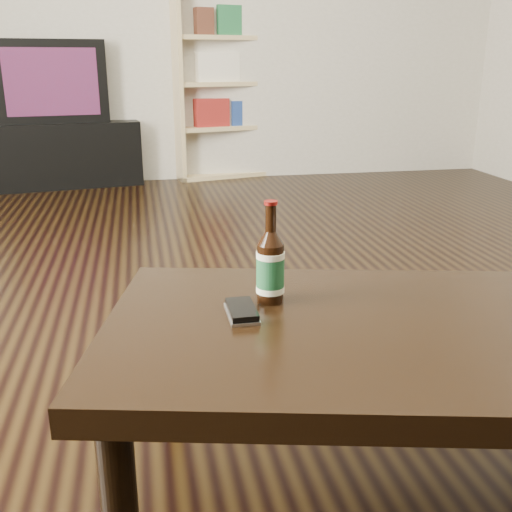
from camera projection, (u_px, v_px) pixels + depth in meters
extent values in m
cube|color=black|center=(241.00, 364.00, 1.83)|extent=(5.00, 6.00, 0.01)
cube|color=black|center=(58.00, 152.00, 4.40)|extent=(1.21, 0.74, 0.46)
cube|color=black|center=(51.00, 81.00, 4.24)|extent=(0.80, 0.57, 0.55)
cube|color=#A0060F|center=(52.00, 82.00, 4.03)|extent=(0.60, 0.10, 0.44)
cube|color=tan|center=(174.00, 84.00, 4.42)|extent=(0.11, 0.35, 1.41)
cube|color=tan|center=(263.00, 83.00, 4.70)|extent=(0.11, 0.35, 1.41)
cube|color=tan|center=(222.00, 173.00, 4.77)|extent=(0.82, 0.51, 0.03)
cube|color=tan|center=(213.00, 83.00, 4.70)|extent=(0.75, 0.21, 1.41)
cube|color=tan|center=(221.00, 127.00, 4.66)|extent=(0.75, 0.47, 0.03)
cube|color=tan|center=(220.00, 83.00, 4.56)|extent=(0.75, 0.47, 0.03)
cube|color=tan|center=(219.00, 38.00, 4.46)|extent=(0.75, 0.47, 0.03)
cube|color=maroon|center=(209.00, 112.00, 4.56)|extent=(0.30, 0.27, 0.21)
cube|color=navy|center=(237.00, 112.00, 4.66)|extent=(0.22, 0.25, 0.18)
cube|color=white|center=(214.00, 67.00, 4.48)|extent=(0.37, 0.29, 0.21)
cube|color=#226B3E|center=(227.00, 21.00, 4.42)|extent=(0.26, 0.26, 0.21)
cube|color=#572D1F|center=(201.00, 22.00, 4.34)|extent=(0.18, 0.24, 0.18)
cube|color=black|center=(380.00, 337.00, 1.15)|extent=(1.17, 0.84, 0.05)
cylinder|color=black|center=(119.00, 503.00, 1.00)|extent=(0.07, 0.07, 0.35)
cylinder|color=black|center=(169.00, 365.00, 1.45)|extent=(0.07, 0.07, 0.35)
cylinder|color=black|center=(270.00, 273.00, 1.23)|extent=(0.06, 0.06, 0.12)
cylinder|color=#194E28|center=(270.00, 272.00, 1.23)|extent=(0.06, 0.06, 0.08)
cylinder|color=beige|center=(270.00, 255.00, 1.22)|extent=(0.06, 0.06, 0.01)
cylinder|color=beige|center=(270.00, 289.00, 1.24)|extent=(0.06, 0.06, 0.01)
cone|color=black|center=(271.00, 238.00, 1.21)|extent=(0.06, 0.06, 0.03)
cylinder|color=black|center=(271.00, 218.00, 1.19)|extent=(0.02, 0.02, 0.06)
cylinder|color=maroon|center=(271.00, 203.00, 1.18)|extent=(0.03, 0.03, 0.01)
cube|color=#B0B0B3|center=(242.00, 314.00, 1.18)|extent=(0.06, 0.11, 0.01)
cube|color=black|center=(242.00, 310.00, 1.18)|extent=(0.05, 0.10, 0.02)
cylinder|color=#B0B0B3|center=(244.00, 313.00, 1.15)|extent=(0.02, 0.02, 0.00)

